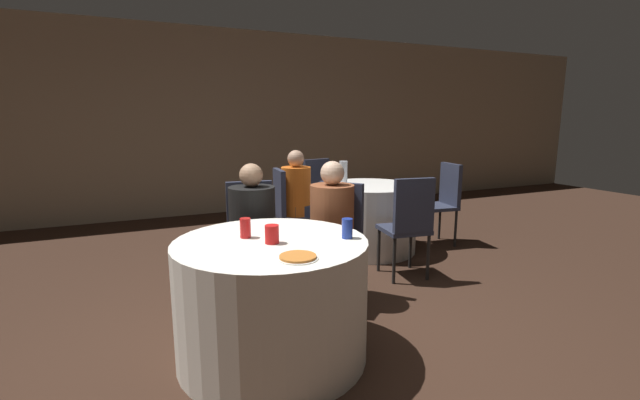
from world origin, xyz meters
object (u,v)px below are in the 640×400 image
(person_black_shirt, at_px, (254,232))
(soda_can_red, at_px, (245,228))
(table_near, at_px, (272,299))
(chair_near_northeast, at_px, (337,231))
(bottle_far, at_px, (343,173))
(chair_far_north, at_px, (320,189))
(soda_can_blue, at_px, (347,228))
(person_floral_shirt, at_px, (328,233))
(chair_far_south, at_px, (409,219))
(table_far, at_px, (369,218))
(person_orange_shirt, at_px, (303,205))
(chair_far_east, at_px, (444,196))
(chair_far_west, at_px, (287,206))
(chair_near_north, at_px, (251,229))
(pizza_plate_near, at_px, (298,257))

(person_black_shirt, xyz_separation_m, soda_can_red, (-0.24, -0.71, 0.22))
(person_black_shirt, height_order, soda_can_red, person_black_shirt)
(table_near, height_order, chair_near_northeast, chair_near_northeast)
(chair_near_northeast, bearing_deg, bottle_far, -69.58)
(chair_near_northeast, xyz_separation_m, chair_far_north, (0.72, 1.94, 0.00))
(soda_can_blue, bearing_deg, person_floral_shirt, 74.02)
(chair_near_northeast, distance_m, chair_far_south, 0.78)
(chair_far_south, height_order, chair_far_north, same)
(table_far, distance_m, soda_can_blue, 2.23)
(table_far, distance_m, soda_can_red, 2.40)
(person_orange_shirt, relative_size, soda_can_blue, 9.41)
(chair_far_north, height_order, person_floral_shirt, person_floral_shirt)
(chair_far_east, height_order, chair_far_north, same)
(person_orange_shirt, distance_m, bottle_far, 0.59)
(table_far, xyz_separation_m, soda_can_blue, (-1.23, -1.81, 0.43))
(table_near, distance_m, chair_far_south, 1.72)
(soda_can_red, xyz_separation_m, soda_can_blue, (0.56, -0.26, 0.00))
(chair_near_northeast, height_order, chair_far_north, same)
(person_orange_shirt, bearing_deg, chair_far_west, -90.00)
(person_black_shirt, bearing_deg, table_far, -143.37)
(chair_far_west, height_order, chair_far_east, same)
(chair_near_north, distance_m, soda_can_blue, 1.19)
(person_floral_shirt, distance_m, pizza_plate_near, 1.12)
(person_black_shirt, distance_m, bottle_far, 1.65)
(chair_near_north, bearing_deg, person_floral_shirt, 145.75)
(chair_far_south, height_order, bottle_far, bottle_far)
(person_floral_shirt, bearing_deg, chair_near_north, 7.23)
(chair_far_east, distance_m, chair_far_north, 1.53)
(chair_near_northeast, bearing_deg, table_far, -81.95)
(chair_far_north, height_order, soda_can_red, chair_far_north)
(table_far, xyz_separation_m, chair_far_east, (0.93, -0.13, 0.20))
(chair_far_north, relative_size, bottle_far, 3.67)
(chair_far_west, bearing_deg, chair_far_south, 43.82)
(chair_near_northeast, bearing_deg, person_orange_shirt, -47.96)
(table_far, bearing_deg, person_floral_shirt, -132.60)
(chair_near_northeast, xyz_separation_m, chair_far_west, (-0.03, 1.11, 0.00))
(soda_can_red, bearing_deg, pizza_plate_near, -73.87)
(chair_far_west, bearing_deg, table_far, 90.00)
(chair_near_northeast, distance_m, person_orange_shirt, 1.11)
(pizza_plate_near, height_order, soda_can_blue, soda_can_blue)
(chair_far_west, height_order, soda_can_red, chair_far_west)
(chair_far_south, relative_size, chair_far_west, 1.00)
(table_far, height_order, chair_far_north, chair_far_north)
(table_near, xyz_separation_m, person_floral_shirt, (0.64, 0.54, 0.21))
(chair_far_east, xyz_separation_m, bottle_far, (-1.19, 0.27, 0.31))
(table_near, height_order, chair_far_east, chair_far_east)
(person_floral_shirt, xyz_separation_m, soda_can_blue, (-0.19, -0.68, 0.22))
(person_orange_shirt, distance_m, person_black_shirt, 1.21)
(chair_far_west, xyz_separation_m, person_black_shirt, (-0.62, -0.93, 0.02))
(chair_near_north, height_order, person_floral_shirt, person_floral_shirt)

